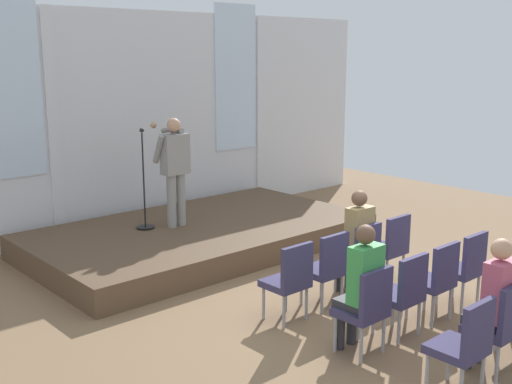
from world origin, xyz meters
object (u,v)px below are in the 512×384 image
at_px(chair_r1_c0, 367,306).
at_px(mic_stand, 145,207).
at_px(chair_r1_c1, 403,290).
at_px(chair_r2_c1, 500,322).
at_px(speaker, 174,164).
at_px(chair_r0_c3, 390,245).
at_px(audience_r1_c0, 361,283).
at_px(audience_r2_c1, 494,299).
at_px(chair_r0_c0, 290,277).
at_px(chair_r2_c0, 465,342).
at_px(chair_r0_c2, 360,254).
at_px(audience_r0_c2, 356,237).
at_px(chair_r1_c3, 465,265).
at_px(chair_r0_c1, 327,265).
at_px(chair_r1_c2, 436,277).

bearing_deg(chair_r1_c0, mic_stand, 87.71).
distance_m(chair_r1_c1, chair_r2_c1, 1.10).
xyz_separation_m(speaker, chair_r0_c3, (1.26, -3.16, -0.82)).
bearing_deg(audience_r1_c0, audience_r2_c1, -60.27).
distance_m(chair_r0_c0, chair_r2_c0, 2.19).
xyz_separation_m(chair_r0_c2, audience_r0_c2, (0.00, 0.08, 0.22)).
bearing_deg(chair_r0_c3, chair_r1_c1, -138.77).
bearing_deg(audience_r0_c2, chair_r0_c2, -90.00).
bearing_deg(chair_r1_c3, audience_r1_c0, 177.60).
bearing_deg(chair_r0_c1, chair_r0_c2, 0.00).
bearing_deg(chair_r0_c3, speaker, 111.70).
bearing_deg(audience_r2_c1, chair_r0_c2, 73.51).
xyz_separation_m(chair_r2_c0, audience_r2_c1, (0.63, 0.08, 0.21)).
height_order(chair_r1_c1, audience_r2_c1, audience_r2_c1).
bearing_deg(audience_r2_c1, audience_r0_c2, 74.07).
bearing_deg(chair_r2_c0, chair_r0_c1, 74.08).
relative_size(chair_r0_c0, chair_r0_c3, 1.00).
bearing_deg(audience_r1_c0, chair_r2_c0, -90.00).
height_order(chair_r0_c1, chair_r1_c2, same).
height_order(speaker, chair_r1_c1, speaker).
relative_size(mic_stand, chair_r0_c2, 1.65).
height_order(chair_r0_c1, chair_r2_c0, same).
xyz_separation_m(chair_r0_c0, audience_r1_c0, (0.00, -1.02, 0.22)).
xyz_separation_m(chair_r0_c3, audience_r1_c0, (-1.88, -1.02, 0.22)).
relative_size(audience_r0_c2, chair_r1_c1, 1.44).
bearing_deg(chair_r1_c0, chair_r1_c2, 0.00).
distance_m(chair_r0_c1, chair_r1_c0, 1.26).
distance_m(mic_stand, chair_r1_c3, 4.76).
bearing_deg(chair_r0_c1, speaker, 90.11).
xyz_separation_m(chair_r0_c1, chair_r1_c0, (-0.63, -1.10, 0.00)).
relative_size(mic_stand, chair_r1_c1, 1.65).
relative_size(chair_r0_c1, chair_r2_c0, 1.00).
distance_m(chair_r2_c1, audience_r2_c1, 0.23).
relative_size(chair_r0_c2, chair_r1_c3, 1.00).
xyz_separation_m(chair_r0_c1, audience_r1_c0, (-0.63, -1.02, 0.22)).
xyz_separation_m(chair_r0_c0, chair_r2_c1, (0.63, -2.19, 0.00)).
height_order(speaker, audience_r2_c1, speaker).
xyz_separation_m(chair_r0_c1, chair_r2_c1, (0.00, -2.19, 0.00)).
bearing_deg(chair_r0_c0, mic_stand, 86.96).
height_order(chair_r0_c2, audience_r0_c2, audience_r0_c2).
height_order(chair_r1_c0, chair_r1_c2, same).
bearing_deg(audience_r2_c1, chair_r1_c2, 58.39).
distance_m(chair_r0_c3, chair_r2_c1, 2.52).
height_order(chair_r0_c1, audience_r0_c2, audience_r0_c2).
xyz_separation_m(mic_stand, chair_r0_c2, (1.07, -3.35, -0.17)).
bearing_deg(chair_r0_c0, chair_r1_c1, -60.29).
height_order(speaker, chair_r0_c1, speaker).
height_order(audience_r0_c2, chair_r1_c2, audience_r0_c2).
bearing_deg(chair_r0_c3, chair_r2_c1, -119.71).
xyz_separation_m(chair_r1_c3, chair_r2_c1, (-1.25, -1.10, 0.00)).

